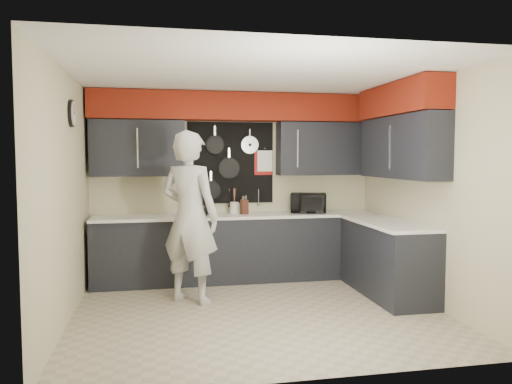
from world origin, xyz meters
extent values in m
plane|color=tan|center=(0.00, 0.00, 0.00)|extent=(4.00, 4.00, 0.00)
cube|color=beige|center=(0.00, 1.75, 1.30)|extent=(4.00, 0.01, 2.60)
cube|color=black|center=(-1.33, 1.59, 1.83)|extent=(1.24, 0.32, 0.75)
cube|color=black|center=(1.28, 1.59, 1.83)|extent=(1.34, 0.32, 0.75)
cube|color=maroon|center=(0.00, 1.57, 2.40)|extent=(3.94, 0.36, 0.38)
cube|color=black|center=(-0.05, 1.74, 1.62)|extent=(1.22, 0.03, 1.15)
cylinder|color=black|center=(-0.28, 1.70, 1.88)|extent=(0.26, 0.04, 0.26)
cylinder|color=black|center=(-0.08, 1.70, 1.55)|extent=(0.30, 0.04, 0.30)
cylinder|color=black|center=(-0.34, 1.70, 1.24)|extent=(0.27, 0.04, 0.27)
cylinder|color=silver|center=(0.22, 1.70, 1.88)|extent=(0.25, 0.02, 0.25)
cube|color=#9E0D0C|center=(0.42, 1.72, 1.62)|extent=(0.26, 0.01, 0.34)
cube|color=white|center=(0.44, 1.70, 1.65)|extent=(0.22, 0.01, 0.30)
cylinder|color=silver|center=(-0.50, 1.71, 1.13)|extent=(0.01, 0.01, 0.20)
cylinder|color=silver|center=(-0.08, 1.71, 1.13)|extent=(0.01, 0.01, 0.20)
cylinder|color=silver|center=(0.35, 1.71, 1.13)|extent=(0.01, 0.01, 0.20)
cube|color=beige|center=(2.00, 0.00, 1.30)|extent=(0.01, 3.50, 2.60)
cube|color=black|center=(1.84, 0.30, 1.83)|extent=(0.32, 1.70, 0.75)
cube|color=maroon|center=(1.82, 0.30, 2.40)|extent=(0.36, 1.70, 0.38)
cube|color=beige|center=(-2.00, 0.00, 1.30)|extent=(0.01, 3.50, 2.60)
cylinder|color=black|center=(-1.98, 0.40, 2.18)|extent=(0.04, 0.30, 0.30)
cylinder|color=white|center=(-1.96, 0.40, 2.18)|extent=(0.01, 0.26, 0.26)
cube|color=black|center=(0.00, 1.45, 0.44)|extent=(3.90, 0.60, 0.88)
cube|color=white|center=(0.00, 1.44, 0.90)|extent=(3.90, 0.63, 0.04)
cube|color=black|center=(1.70, 0.35, 0.44)|extent=(0.60, 1.60, 0.88)
cube|color=white|center=(1.69, 0.35, 0.90)|extent=(0.63, 1.60, 0.04)
cube|color=black|center=(0.00, 1.19, 0.05)|extent=(3.90, 0.06, 0.10)
imported|color=black|center=(1.02, 1.45, 1.06)|extent=(0.57, 0.47, 0.27)
cube|color=black|center=(0.09, 1.42, 1.02)|extent=(0.11, 0.11, 0.20)
cylinder|color=silver|center=(-0.03, 1.52, 1.00)|extent=(0.13, 0.13, 0.16)
cube|color=black|center=(-0.49, 1.44, 0.93)|extent=(0.21, 0.24, 0.03)
cube|color=black|center=(-0.49, 1.51, 1.07)|extent=(0.17, 0.10, 0.27)
cube|color=black|center=(-0.49, 1.44, 1.19)|extent=(0.21, 0.24, 0.05)
cylinder|color=black|center=(-0.49, 1.42, 1.01)|extent=(0.10, 0.10, 0.12)
imported|color=beige|center=(-0.71, 0.51, 1.01)|extent=(0.88, 0.82, 2.01)
camera|label=1|loc=(-1.08, -5.31, 1.72)|focal=35.00mm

